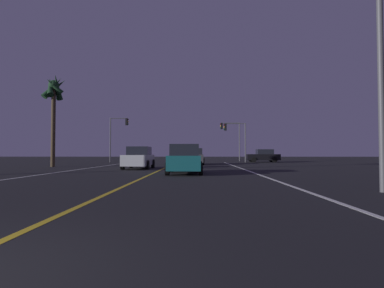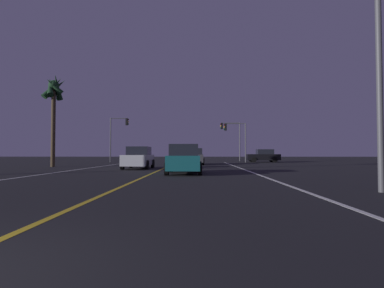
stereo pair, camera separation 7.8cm
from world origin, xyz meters
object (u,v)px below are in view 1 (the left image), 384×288
traffic_light_near_right (235,133)px  traffic_light_near_left (119,130)px  car_crossing_side (263,156)px  car_oncoming (139,158)px  street_lamp_right_near (361,27)px  palm_tree_left_mid (54,94)px  car_ahead_far (194,157)px  car_lead_same_lane (185,160)px  traffic_light_far_right (230,133)px

traffic_light_near_right → traffic_light_near_left: traffic_light_near_left is taller
car_crossing_side → car_oncoming: 21.33m
street_lamp_right_near → palm_tree_left_mid: size_ratio=0.98×
car_ahead_far → street_lamp_right_near: size_ratio=0.54×
car_lead_same_lane → street_lamp_right_near: (5.85, -8.14, 4.29)m
traffic_light_near_left → palm_tree_left_mid: 13.51m
car_lead_same_lane → car_crossing_side: size_ratio=1.00×
car_lead_same_lane → car_oncoming: same height
car_lead_same_lane → street_lamp_right_near: size_ratio=0.54×
traffic_light_near_right → palm_tree_left_mid: size_ratio=0.63×
car_lead_same_lane → car_oncoming: bearing=33.9°
car_lead_same_lane → traffic_light_near_left: traffic_light_near_left is taller
car_oncoming → palm_tree_left_mid: size_ratio=0.53×
car_lead_same_lane → palm_tree_left_mid: palm_tree_left_mid is taller
traffic_light_far_right → street_lamp_right_near: street_lamp_right_near is taller
car_oncoming → traffic_light_near_left: size_ratio=0.74×
traffic_light_near_left → car_crossing_side: bearing=2.3°
traffic_light_near_right → street_lamp_right_near: 29.83m
car_crossing_side → traffic_light_far_right: 6.96m
traffic_light_near_left → car_oncoming: bearing=-69.9°
car_oncoming → street_lamp_right_near: bearing=35.0°
car_lead_same_lane → street_lamp_right_near: street_lamp_right_near is taller
traffic_light_near_right → street_lamp_right_near: bearing=90.6°
palm_tree_left_mid → street_lamp_right_near: bearing=-43.1°
car_ahead_far → traffic_light_near_left: 13.14m
car_ahead_far → car_oncoming: bearing=153.0°
car_ahead_far → traffic_light_far_right: size_ratio=0.75×
traffic_light_near_left → traffic_light_far_right: 16.22m
car_ahead_far → palm_tree_left_mid: 14.56m
traffic_light_far_right → street_lamp_right_near: (0.26, -35.30, 0.88)m
car_lead_same_lane → street_lamp_right_near: bearing=-144.3°
traffic_light_far_right → car_crossing_side: bearing=128.8°
car_ahead_far → traffic_light_far_right: (5.20, 13.23, 3.41)m
car_ahead_far → street_lamp_right_near: 23.14m
car_oncoming → street_lamp_right_near: (9.67, -13.82, 4.29)m
car_crossing_side → traffic_light_near_right: 4.92m
traffic_light_near_left → car_lead_same_lane: bearing=-66.0°
traffic_light_near_right → street_lamp_right_near: (0.30, -29.80, 1.32)m
traffic_light_near_right → car_crossing_side: bearing=-168.7°
traffic_light_near_left → traffic_light_far_right: size_ratio=1.01×
car_crossing_side → traffic_light_near_left: bearing=2.3°
street_lamp_right_near → car_lead_same_lane: bearing=-54.3°
car_ahead_far → traffic_light_far_right: traffic_light_far_right is taller
traffic_light_near_right → traffic_light_far_right: 5.52m
traffic_light_near_left → palm_tree_left_mid: palm_tree_left_mid is taller
traffic_light_near_left → traffic_light_far_right: traffic_light_near_left is taller
car_oncoming → palm_tree_left_mid: 10.23m
car_crossing_side → car_ahead_far: bearing=43.3°
traffic_light_near_right → traffic_light_far_right: (0.04, 5.50, 0.44)m
car_crossing_side → street_lamp_right_near: size_ratio=0.54×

